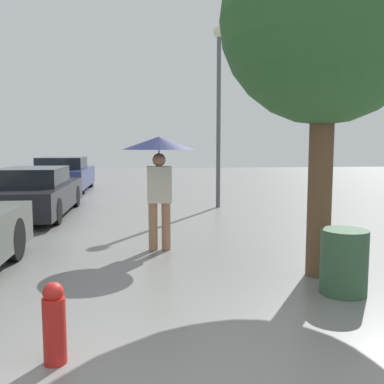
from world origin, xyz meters
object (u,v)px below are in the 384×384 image
(pedestrian, at_px, (159,157))
(trash_bin, at_px, (344,262))
(tree, at_px, (325,19))
(fire_hydrant, at_px, (54,323))
(parked_car_farthest, at_px, (63,175))
(street_lamp, at_px, (219,92))
(parked_car_middle, at_px, (36,193))

(pedestrian, height_order, trash_bin, pedestrian)
(tree, bearing_deg, trash_bin, -89.17)
(trash_bin, bearing_deg, fire_hydrant, -157.42)
(trash_bin, height_order, fire_hydrant, trash_bin)
(trash_bin, bearing_deg, parked_car_farthest, 113.80)
(pedestrian, xyz_separation_m, tree, (2.04, -1.63, 1.76))
(street_lamp, bearing_deg, fire_hydrant, -108.65)
(parked_car_farthest, distance_m, fire_hydrant, 13.48)
(street_lamp, xyz_separation_m, trash_bin, (0.23, -7.06, -2.79))
(street_lamp, relative_size, trash_bin, 6.44)
(parked_car_farthest, relative_size, street_lamp, 0.84)
(parked_car_middle, distance_m, parked_car_farthest, 5.83)
(pedestrian, relative_size, fire_hydrant, 2.81)
(pedestrian, bearing_deg, fire_hydrant, -105.24)
(parked_car_farthest, xyz_separation_m, street_lamp, (5.08, -4.96, 2.57))
(pedestrian, xyz_separation_m, fire_hydrant, (-0.98, -3.61, -1.21))
(tree, xyz_separation_m, street_lamp, (-0.21, 6.34, -0.13))
(parked_car_middle, bearing_deg, parked_car_farthest, 93.66)
(parked_car_farthest, height_order, fire_hydrant, parked_car_farthest)
(tree, relative_size, fire_hydrant, 7.03)
(parked_car_middle, height_order, parked_car_farthest, parked_car_farthest)
(fire_hydrant, bearing_deg, tree, 33.24)
(street_lamp, height_order, trash_bin, street_lamp)
(parked_car_farthest, relative_size, tree, 0.88)
(parked_car_middle, xyz_separation_m, trash_bin, (4.93, -6.20, -0.18))
(tree, height_order, trash_bin, tree)
(parked_car_middle, xyz_separation_m, fire_hydrant, (1.89, -7.46, -0.23))
(trash_bin, xyz_separation_m, fire_hydrant, (-3.03, -1.26, -0.05))
(trash_bin, bearing_deg, street_lamp, 91.83)
(street_lamp, bearing_deg, tree, -88.06)
(parked_car_middle, xyz_separation_m, street_lamp, (4.70, 0.86, 2.61))
(tree, xyz_separation_m, fire_hydrant, (-3.02, -1.98, -2.97))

